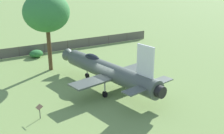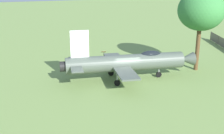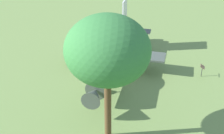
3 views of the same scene
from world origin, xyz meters
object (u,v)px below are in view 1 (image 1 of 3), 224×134
(shade_tree, at_px, (47,12))
(shrub_near_fence, at_px, (36,54))
(info_plaque, at_px, (39,109))
(display_jet, at_px, (107,70))

(shade_tree, distance_m, shrub_near_fence, 8.52)
(info_plaque, bearing_deg, shrub_near_fence, -33.09)
(info_plaque, bearing_deg, shade_tree, -40.95)
(shrub_near_fence, xyz_separation_m, info_plaque, (-14.26, 9.29, 0.35))
(shade_tree, height_order, shrub_near_fence, shade_tree)
(display_jet, xyz_separation_m, info_plaque, (-0.17, 8.00, -1.03))
(shade_tree, xyz_separation_m, info_plaque, (-8.70, 7.55, -5.87))
(display_jet, relative_size, shade_tree, 1.58)
(shade_tree, bearing_deg, display_jet, -177.00)
(display_jet, height_order, shade_tree, shade_tree)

